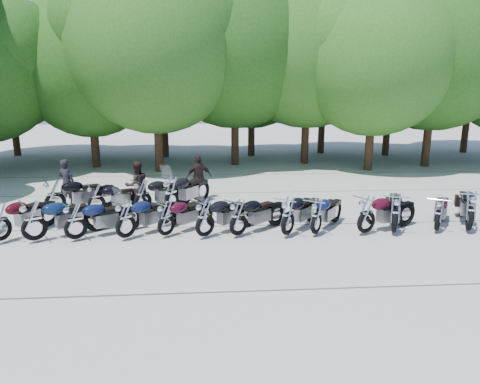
{
  "coord_description": "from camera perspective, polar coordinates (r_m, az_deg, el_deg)",
  "views": [
    {
      "loc": [
        -0.91,
        -11.29,
        4.13
      ],
      "look_at": [
        0.0,
        1.5,
        1.1
      ],
      "focal_mm": 32.0,
      "sensor_mm": 36.0,
      "label": 1
    }
  ],
  "objects": [
    {
      "name": "ground",
      "position": [
        12.05,
        0.51,
        -6.74
      ],
      "size": [
        90.0,
        90.0,
        0.0
      ],
      "primitive_type": "plane",
      "color": "#A39E93",
      "rests_on": "ground"
    },
    {
      "name": "tree_2",
      "position": [
        24.98,
        -19.49,
        15.28
      ],
      "size": [
        7.31,
        7.31,
        8.97
      ],
      "color": "#3A2614",
      "rests_on": "ground"
    },
    {
      "name": "tree_3",
      "position": [
        22.79,
        -11.35,
        18.57
      ],
      "size": [
        8.7,
        8.7,
        10.67
      ],
      "color": "#3A2614",
      "rests_on": "ground"
    },
    {
      "name": "tree_4",
      "position": [
        24.55,
        -0.7,
        19.16
      ],
      "size": [
        9.13,
        9.13,
        11.2
      ],
      "color": "#3A2614",
      "rests_on": "ground"
    },
    {
      "name": "tree_5",
      "position": [
        25.22,
        9.09,
        18.7
      ],
      "size": [
        9.04,
        9.04,
        11.1
      ],
      "color": "#3A2614",
      "rests_on": "ground"
    },
    {
      "name": "tree_6",
      "position": [
        23.73,
        17.61,
        16.77
      ],
      "size": [
        8.0,
        8.0,
        9.82
      ],
      "color": "#3A2614",
      "rests_on": "ground"
    },
    {
      "name": "tree_7",
      "position": [
        26.15,
        24.71,
        17.1
      ],
      "size": [
        8.79,
        8.79,
        10.79
      ],
      "color": "#3A2614",
      "rests_on": "ground"
    },
    {
      "name": "tree_9",
      "position": [
        31.55,
        -28.6,
        14.26
      ],
      "size": [
        7.59,
        7.59,
        9.32
      ],
      "color": "#3A2614",
      "rests_on": "ground"
    },
    {
      "name": "tree_10",
      "position": [
        29.25,
        -19.41,
        15.57
      ],
      "size": [
        7.78,
        7.78,
        9.55
      ],
      "color": "#3A2614",
      "rests_on": "ground"
    },
    {
      "name": "tree_11",
      "position": [
        27.9,
        -10.33,
        15.9
      ],
      "size": [
        7.56,
        7.56,
        9.28
      ],
      "color": "#3A2614",
      "rests_on": "ground"
    },
    {
      "name": "tree_12",
      "position": [
        27.93,
        1.58,
        16.57
      ],
      "size": [
        7.88,
        7.88,
        9.67
      ],
      "color": "#3A2614",
      "rests_on": "ground"
    },
    {
      "name": "tree_13",
      "position": [
        29.81,
        11.2,
        16.73
      ],
      "size": [
        8.31,
        8.31,
        10.2
      ],
      "color": "#3A2614",
      "rests_on": "ground"
    },
    {
      "name": "tree_14",
      "position": [
        29.78,
        19.62,
        15.83
      ],
      "size": [
        8.02,
        8.02,
        9.84
      ],
      "color": "#3A2614",
      "rests_on": "ground"
    },
    {
      "name": "tree_15",
      "position": [
        33.42,
        28.91,
        16.69
      ],
      "size": [
        9.67,
        9.67,
        11.86
      ],
      "color": "#3A2614",
      "rests_on": "ground"
    },
    {
      "name": "motorcycle_0",
      "position": [
        13.56,
        -29.37,
        -3.29
      ],
      "size": [
        1.67,
        2.4,
        1.32
      ],
      "primitive_type": null,
      "rotation": [
        0.0,
        0.0,
        2.68
      ],
      "color": "#38070E",
      "rests_on": "ground"
    },
    {
      "name": "motorcycle_1",
      "position": [
        13.14,
        -25.83,
        -3.29
      ],
      "size": [
        2.42,
        1.92,
        1.36
      ],
      "primitive_type": null,
      "rotation": [
        0.0,
        0.0,
        2.14
      ],
      "color": "#0C1B37",
      "rests_on": "ground"
    },
    {
      "name": "motorcycle_2",
      "position": [
        12.81,
        -21.14,
        -3.47
      ],
      "size": [
        2.25,
        1.77,
        1.26
      ],
      "primitive_type": null,
      "rotation": [
        0.0,
        0.0,
        2.14
      ],
      "color": "#0C1539",
      "rests_on": "ground"
    },
    {
      "name": "motorcycle_3",
      "position": [
        12.48,
        -15.02,
        -3.34
      ],
      "size": [
        2.13,
        2.14,
        1.31
      ],
      "primitive_type": null,
      "rotation": [
        0.0,
        0.0,
        2.36
      ],
      "color": "#0D153C",
      "rests_on": "ground"
    },
    {
      "name": "motorcycle_4",
      "position": [
        12.47,
        -9.86,
        -3.35
      ],
      "size": [
        1.96,
        1.96,
        1.2
      ],
      "primitive_type": null,
      "rotation": [
        0.0,
        0.0,
        2.36
      ],
      "color": "#390718",
      "rests_on": "ground"
    },
    {
      "name": "motorcycle_5",
      "position": [
        12.21,
        -4.71,
        -3.31
      ],
      "size": [
        2.23,
        1.97,
        1.3
      ],
      "primitive_type": null,
      "rotation": [
        0.0,
        0.0,
        2.24
      ],
      "color": "black",
      "rests_on": "ground"
    },
    {
      "name": "motorcycle_6",
      "position": [
        12.27,
        -0.23,
        -3.24
      ],
      "size": [
        2.19,
        1.96,
        1.28
      ],
      "primitive_type": null,
      "rotation": [
        0.0,
        0.0,
        2.25
      ],
      "color": "black",
      "rests_on": "ground"
    },
    {
      "name": "motorcycle_7",
      "position": [
        12.36,
        6.42,
        -3.03
      ],
      "size": [
        2.04,
        2.32,
        1.35
      ],
      "primitive_type": null,
      "rotation": [
        0.0,
        0.0,
        2.48
      ],
      "color": "black",
      "rests_on": "ground"
    },
    {
      "name": "motorcycle_8",
      "position": [
        12.6,
        10.17,
        -3.05
      ],
      "size": [
        1.87,
        2.19,
        1.26
      ],
      "primitive_type": null,
      "rotation": [
        0.0,
        0.0,
        2.51
      ],
      "color": "#0E1640",
      "rests_on": "ground"
    },
    {
      "name": "motorcycle_9",
      "position": [
        12.98,
        16.54,
        -2.72
      ],
      "size": [
        2.44,
        1.7,
        1.34
      ],
      "primitive_type": null,
      "rotation": [
        0.0,
        0.0,
        2.03
      ],
      "color": "#3B0815",
      "rests_on": "ground"
    },
    {
      "name": "motorcycle_10",
      "position": [
        13.3,
        20.0,
        -2.48
      ],
      "size": [
        1.64,
        2.57,
        1.4
      ],
      "primitive_type": null,
      "rotation": [
        0.0,
        0.0,
        2.75
      ],
      "color": "black",
      "rests_on": "ground"
    },
    {
      "name": "motorcycle_11",
      "position": [
        14.0,
        24.95,
        -2.51
      ],
      "size": [
        1.78,
        2.17,
        1.23
      ],
      "primitive_type": null,
      "rotation": [
        0.0,
        0.0,
        2.54
      ],
      "color": "#3B0813",
      "rests_on": "ground"
    },
    {
      "name": "motorcycle_12",
      "position": [
        14.4,
        28.39,
        -2.06
      ],
      "size": [
        1.79,
        2.61,
        1.43
      ],
      "primitive_type": null,
      "rotation": [
        0.0,
        0.0,
        2.69
      ],
      "color": "black",
      "rests_on": "ground"
    },
    {
      "name": "motorcycle_13",
      "position": [
        15.86,
        -23.5,
        -0.33
      ],
      "size": [
        2.51,
        1.84,
        1.39
      ],
      "primitive_type": null,
      "rotation": [
        0.0,
        0.0,
        2.07
      ],
      "color": "black",
      "rests_on": "ground"
    },
    {
      "name": "motorcycle_14",
      "position": [
        15.47,
        -18.63,
        -0.64
      ],
      "size": [
        2.17,
        1.38,
        1.18
      ],
      "primitive_type": null,
      "rotation": [
        0.0,
        0.0,
        1.96
      ],
      "color": "black",
      "rests_on": "ground"
    },
    {
      "name": "motorcycle_15",
      "position": [
        15.08,
        -12.87,
        -0.29
      ],
      "size": [
        2.32,
        2.05,
        1.35
      ],
      "primitive_type": null,
      "rotation": [
        0.0,
        0.0,
        2.24
      ],
      "color": "black",
      "rests_on": "ground"
    },
    {
      "name": "motorcycle_16",
      "position": [
        14.84,
        -9.2,
        -0.13
      ],
      "size": [
        2.08,
        2.57,
        1.45
      ],
      "primitive_type": null,
      "rotation": [
        0.0,
        0.0,
        2.55
      ],
      "color": "black",
      "rests_on": "ground"
    },
    {
      "name": "rider_0",
      "position": [
        16.87,
        -22.1,
        1.19
      ],
      "size": [
        0.74,
        0.61,
        1.75
      ],
      "primitive_type": "imported",
      "rotation": [
        0.0,
        0.0,
        2.79
      ],
      "color": "black",
      "rests_on": "ground"
    },
    {
      "name": "rider_1",
      "position": [
        15.56,
        -13.56,
        0.86
      ],
      "size": [
        1.06,
        0.96,
        1.76
      ],
      "primitive_type": "imported",
      "rotation": [
        0.0,
        0.0,
        3.58
      ],
      "color": "black",
      "rests_on": "ground"
    },
    {
      "name": "rider_2",
      "position": [
        16.64,
        -5.5,
        1.95
      ],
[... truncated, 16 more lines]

